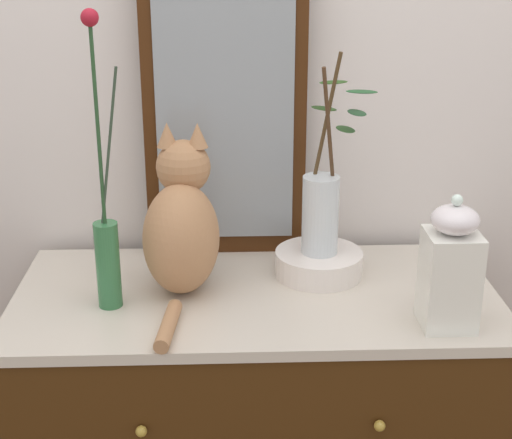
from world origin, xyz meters
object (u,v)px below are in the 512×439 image
object	(u,v)px
cat_sitting	(182,226)
jar_lidded_porcelain	(450,269)
bowl_porcelain	(319,263)
sideboard	(256,436)
vase_slim_green	(106,241)
mirror_leaning	(225,106)
vase_glass_clear	(322,207)

from	to	relation	value
cat_sitting	jar_lidded_porcelain	distance (m)	0.60
jar_lidded_porcelain	bowl_porcelain	bearing A→B (deg)	132.51
sideboard	cat_sitting	world-z (taller)	cat_sitting
sideboard	bowl_porcelain	xyz separation A→B (m)	(0.16, 0.09, 0.43)
vase_slim_green	bowl_porcelain	bearing A→B (deg)	16.86
sideboard	mirror_leaning	size ratio (longest dim) A/B	1.45
sideboard	mirror_leaning	xyz separation A→B (m)	(-0.07, 0.25, 0.79)
cat_sitting	jar_lidded_porcelain	bearing A→B (deg)	-19.72
jar_lidded_porcelain	vase_glass_clear	bearing A→B (deg)	132.20
vase_slim_green	jar_lidded_porcelain	distance (m)	0.73
mirror_leaning	cat_sitting	size ratio (longest dim) A/B	1.81
vase_glass_clear	sideboard	bearing A→B (deg)	-149.91
cat_sitting	vase_glass_clear	size ratio (longest dim) A/B	0.89
cat_sitting	jar_lidded_porcelain	xyz separation A→B (m)	(0.57, -0.20, -0.02)
sideboard	bowl_porcelain	distance (m)	0.47
mirror_leaning	bowl_porcelain	size ratio (longest dim) A/B	3.62
mirror_leaning	vase_slim_green	world-z (taller)	mirror_leaning
sideboard	vase_glass_clear	bearing A→B (deg)	30.09
vase_slim_green	sideboard	bearing A→B (deg)	9.48
mirror_leaning	sideboard	bearing A→B (deg)	-74.97
cat_sitting	vase_slim_green	distance (m)	0.18
sideboard	cat_sitting	xyz separation A→B (m)	(-0.17, 0.03, 0.56)
sideboard	cat_sitting	bearing A→B (deg)	169.43
vase_slim_green	jar_lidded_porcelain	xyz separation A→B (m)	(0.72, -0.12, -0.02)
vase_slim_green	bowl_porcelain	distance (m)	0.52
bowl_porcelain	vase_glass_clear	world-z (taller)	vase_glass_clear
sideboard	vase_slim_green	world-z (taller)	vase_slim_green
bowl_porcelain	sideboard	bearing A→B (deg)	-149.54
mirror_leaning	jar_lidded_porcelain	distance (m)	0.67
bowl_porcelain	mirror_leaning	bearing A→B (deg)	144.82
mirror_leaning	cat_sitting	xyz separation A→B (m)	(-0.10, -0.22, -0.23)
sideboard	vase_glass_clear	size ratio (longest dim) A/B	2.35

